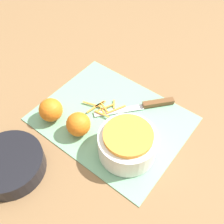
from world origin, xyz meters
TOP-DOWN VIEW (x-y plane):
  - ground_plane at (0.00, 0.00)m, footprint 4.00×4.00m
  - cutting_board at (0.00, 0.00)m, footprint 0.47×0.37m
  - bowl_speckled at (-0.11, 0.07)m, footprint 0.17×0.17m
  - bowl_dark at (0.11, 0.32)m, footprint 0.19×0.19m
  - knife at (-0.07, -0.12)m, footprint 0.19×0.22m
  - orange_left at (0.15, 0.12)m, footprint 0.08×0.08m
  - orange_right at (0.05, 0.10)m, footprint 0.07×0.07m
  - peel_pile at (0.05, -0.01)m, footprint 0.13×0.10m

SIDE VIEW (x-z plane):
  - ground_plane at x=0.00m, z-range 0.00..0.00m
  - cutting_board at x=0.00m, z-range 0.00..0.01m
  - peel_pile at x=0.05m, z-range 0.01..0.02m
  - knife at x=-0.07m, z-range 0.00..0.02m
  - bowl_dark at x=0.11m, z-range 0.00..0.05m
  - orange_right at x=0.05m, z-range 0.01..0.08m
  - orange_left at x=0.15m, z-range 0.01..0.08m
  - bowl_speckled at x=-0.11m, z-range 0.00..0.09m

